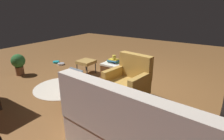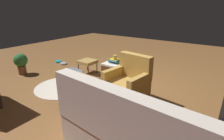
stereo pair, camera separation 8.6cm
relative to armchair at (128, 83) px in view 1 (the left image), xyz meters
name	(u,v)px [view 1 (the left image)]	position (x,y,z in m)	size (l,w,h in m)	color
ground	(120,86)	(0.47, -0.51, -0.36)	(12.00, 12.00, 0.00)	brown
armchair	(128,83)	(0.00, 0.00, 0.00)	(0.75, 0.77, 0.87)	#B78C3F
laptop_desk	(81,82)	(0.67, 0.51, 0.06)	(0.56, 0.44, 0.48)	olive
laptop	(79,77)	(0.68, 0.55, 0.17)	(0.34, 0.27, 0.21)	silver
wicker_hamper	(114,73)	(0.69, -0.60, -0.12)	(0.45, 0.45, 0.48)	brown
book_stack_hamper	(113,61)	(0.70, -0.60, 0.16)	(0.27, 0.20, 0.08)	#595960
yellow_mug	(114,57)	(0.68, -0.59, 0.25)	(0.08, 0.08, 0.10)	yellow
tv_remote	(112,61)	(0.79, -0.68, 0.13)	(0.05, 0.16, 0.02)	#262628
ottoman	(86,62)	(1.62, -0.70, -0.05)	(0.40, 0.40, 0.36)	#AD8442
circular_rug	(62,88)	(1.48, 0.27, -0.36)	(1.20, 1.20, 0.01)	beige
pet_bowl_steel	(61,64)	(2.77, -0.85, -0.34)	(0.20, 0.20, 0.05)	silver
pet_bowl_teal	(56,62)	(3.05, -0.90, -0.34)	(0.20, 0.20, 0.05)	teal
potted_plant	(18,63)	(2.98, 0.32, -0.03)	(0.34, 0.34, 0.55)	brown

